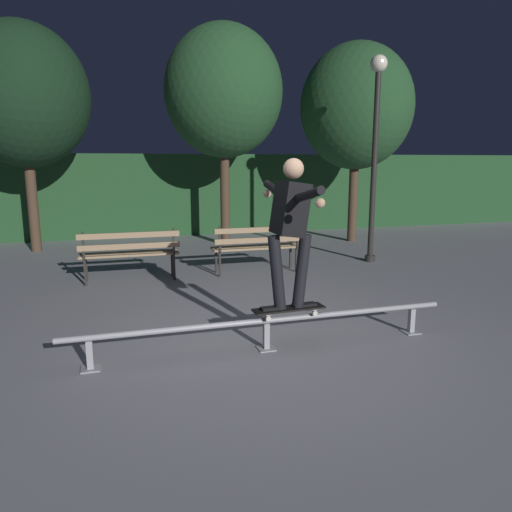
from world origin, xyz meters
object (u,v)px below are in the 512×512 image
tree_behind_benches (224,92)px  tree_far_right (356,107)px  park_bench_leftmost (130,250)px  park_bench_left_center (258,244)px  tree_far_left (23,96)px  skateboarder (290,221)px  grind_rail (266,325)px  lamp_post_right (376,134)px  skateboard (289,309)px

tree_behind_benches → tree_far_right: tree_behind_benches is taller
park_bench_leftmost → park_bench_left_center: same height
tree_far_left → skateboarder: bearing=-63.7°
grind_rail → lamp_post_right: 5.54m
skateboard → tree_far_left: bearing=116.3°
tree_behind_benches → grind_rail: bearing=-99.3°
grind_rail → lamp_post_right: lamp_post_right is taller
grind_rail → tree_far_right: 8.04m
tree_behind_benches → tree_far_left: bearing=175.2°
tree_far_left → lamp_post_right: tree_far_left is taller
tree_behind_benches → park_bench_left_center: bearing=-92.5°
tree_behind_benches → lamp_post_right: tree_behind_benches is taller
skateboard → lamp_post_right: 5.33m
park_bench_left_center → tree_far_right: 5.07m
skateboard → skateboarder: bearing=2.9°
skateboard → skateboarder: 0.94m
skateboarder → park_bench_left_center: bearing=78.7°
grind_rail → park_bench_leftmost: (-1.26, 3.41, 0.27)m
skateboarder → lamp_post_right: size_ratio=0.40×
park_bench_leftmost → park_bench_left_center: size_ratio=1.00×
tree_far_right → lamp_post_right: size_ratio=1.21×
park_bench_left_center → tree_far_right: tree_far_right is taller
grind_rail → skateboard: 0.29m
grind_rail → tree_far_left: bearing=114.6°
tree_far_left → skateboard: bearing=-63.7°
tree_far_right → lamp_post_right: bearing=-109.4°
skateboarder → tree_far_left: bearing=116.3°
grind_rail → park_bench_leftmost: 3.64m
skateboard → park_bench_left_center: size_ratio=0.49×
tree_far_left → tree_behind_benches: bearing=-4.8°
skateboarder → park_bench_leftmost: (-1.51, 3.41, -0.82)m
skateboard → park_bench_leftmost: bearing=113.8°
park_bench_left_center → skateboarder: bearing=-101.3°
skateboard → skateboarder: (0.00, 0.00, 0.94)m
grind_rail → skateboard: (0.25, -0.00, 0.15)m
skateboarder → tree_far_left: tree_far_left is taller
skateboarder → park_bench_leftmost: size_ratio=0.97×
park_bench_left_center → lamp_post_right: (2.45, 0.37, 1.94)m
tree_far_left → park_bench_leftmost: bearing=-61.4°
skateboard → lamp_post_right: (3.14, 3.78, 2.06)m
lamp_post_right → tree_far_right: bearing=70.6°
park_bench_leftmost → park_bench_left_center: (2.19, 0.00, 0.00)m
grind_rail → park_bench_leftmost: size_ratio=2.59×
park_bench_leftmost → tree_far_right: (5.49, 2.76, 2.70)m
skateboarder → tree_far_right: bearing=57.2°
park_bench_left_center → tree_far_right: size_ratio=0.34×
park_bench_leftmost → tree_behind_benches: (2.33, 3.14, 2.97)m
tree_behind_benches → tree_far_right: bearing=-7.0°
park_bench_leftmost → skateboard: bearing=-66.2°
park_bench_leftmost → tree_far_right: size_ratio=0.34×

